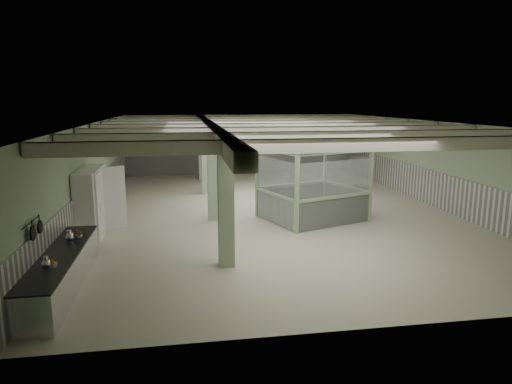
{
  "coord_description": "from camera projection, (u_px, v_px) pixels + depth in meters",
  "views": [
    {
      "loc": [
        -3.61,
        -17.9,
        4.47
      ],
      "look_at": [
        -1.09,
        -2.4,
        1.3
      ],
      "focal_mm": 32.0,
      "sensor_mm": 36.0,
      "label": 1
    }
  ],
  "objects": [
    {
      "name": "wall_left",
      "position": [
        93.0,
        172.0,
        17.31
      ],
      "size": [
        0.02,
        20.0,
        3.6
      ],
      "primitive_type": "cube",
      "color": "#98AC8A",
      "rests_on": "floor"
    },
    {
      "name": "pendant_front",
      "position": [
        324.0,
        149.0,
        13.41
      ],
      "size": [
        0.44,
        0.44,
        0.22
      ],
      "primitive_type": "cone",
      "rotation": [
        3.14,
        0.0,
        0.0
      ],
      "color": "#29362A",
      "rests_on": "ceiling"
    },
    {
      "name": "wall_right",
      "position": [
        433.0,
        164.0,
        19.51
      ],
      "size": [
        0.02,
        20.0,
        3.6
      ],
      "primitive_type": "cube",
      "color": "#98AC8A",
      "rests_on": "floor"
    },
    {
      "name": "column_b",
      "position": [
        213.0,
        173.0,
        17.05
      ],
      "size": [
        0.42,
        0.42,
        3.6
      ],
      "primitive_type": "cube",
      "color": "#A0B995",
      "rests_on": "floor"
    },
    {
      "name": "column_c",
      "position": [
        206.0,
        157.0,
        21.89
      ],
      "size": [
        0.42,
        0.42,
        3.6
      ],
      "primitive_type": "cube",
      "color": "#A0B995",
      "rests_on": "floor"
    },
    {
      "name": "hook_rail",
      "position": [
        31.0,
        222.0,
        9.96
      ],
      "size": [
        0.02,
        1.2,
        0.02
      ],
      "primitive_type": "cylinder",
      "rotation": [
        1.57,
        0.0,
        0.0
      ],
      "color": "black",
      "rests_on": "wall_left"
    },
    {
      "name": "veg_colander",
      "position": [
        75.0,
        235.0,
        12.0
      ],
      "size": [
        0.4,
        0.4,
        0.17
      ],
      "primitive_type": null,
      "rotation": [
        0.0,
        0.0,
        0.06
      ],
      "color": "#39393D",
      "rests_on": "prep_counter"
    },
    {
      "name": "column_d",
      "position": [
        202.0,
        148.0,
        25.76
      ],
      "size": [
        0.42,
        0.42,
        3.6
      ],
      "primitive_type": "cube",
      "color": "#A0B995",
      "rests_on": "floor"
    },
    {
      "name": "beam_e",
      "position": [
        263.0,
        124.0,
        20.51
      ],
      "size": [
        13.9,
        0.35,
        0.32
      ],
      "primitive_type": "cube",
      "color": "beige",
      "rests_on": "ceiling"
    },
    {
      "name": "pendant_back",
      "position": [
        262.0,
        128.0,
        23.57
      ],
      "size": [
        0.44,
        0.44,
        0.22
      ],
      "primitive_type": "cone",
      "rotation": [
        3.14,
        0.0,
        0.0
      ],
      "color": "#29362A",
      "rests_on": "ceiling"
    },
    {
      "name": "skillet_far",
      "position": [
        40.0,
        227.0,
        10.41
      ],
      "size": [
        0.04,
        0.31,
        0.31
      ],
      "primitive_type": "cylinder",
      "rotation": [
        0.0,
        1.57,
        0.0
      ],
      "color": "black",
      "rests_on": "hook_rail"
    },
    {
      "name": "wainscot_left",
      "position": [
        95.0,
        199.0,
        17.53
      ],
      "size": [
        0.05,
        19.9,
        1.5
      ],
      "primitive_type": "cube",
      "color": "silver",
      "rests_on": "floor"
    },
    {
      "name": "orange_bowl",
      "position": [
        52.0,
        265.0,
        9.91
      ],
      "size": [
        0.27,
        0.27,
        0.08
      ],
      "primitive_type": "cylinder",
      "rotation": [
        0.0,
        0.0,
        0.23
      ],
      "color": "#B2B2B7",
      "rests_on": "prep_counter"
    },
    {
      "name": "girder",
      "position": [
        210.0,
        129.0,
        17.71
      ],
      "size": [
        0.45,
        19.9,
        0.4
      ],
      "primitive_type": "cube",
      "color": "beige",
      "rests_on": "ceiling"
    },
    {
      "name": "pitcher_near",
      "position": [
        46.0,
        263.0,
        9.78
      ],
      "size": [
        0.21,
        0.24,
        0.28
      ],
      "primitive_type": null,
      "rotation": [
        0.0,
        0.0,
        -0.07
      ],
      "color": "silver",
      "rests_on": "prep_counter"
    },
    {
      "name": "walkin_cooler",
      "position": [
        92.0,
        202.0,
        15.14
      ],
      "size": [
        1.19,
        2.53,
        2.32
      ],
      "color": "white",
      "rests_on": "floor"
    },
    {
      "name": "floor",
      "position": [
        273.0,
        211.0,
        18.77
      ],
      "size": [
        20.0,
        20.0,
        0.0
      ],
      "primitive_type": "plane",
      "color": "beige",
      "rests_on": "ground"
    },
    {
      "name": "skillet_near",
      "position": [
        33.0,
        233.0,
        9.9
      ],
      "size": [
        0.04,
        0.32,
        0.32
      ],
      "primitive_type": "cylinder",
      "rotation": [
        0.0,
        1.57,
        0.0
      ],
      "color": "black",
      "rests_on": "hook_rail"
    },
    {
      "name": "filing_cabinet",
      "position": [
        361.0,
        200.0,
        17.87
      ],
      "size": [
        0.47,
        0.61,
        1.23
      ],
      "primitive_type": "cube",
      "rotation": [
        0.0,
        0.0,
        0.13
      ],
      "color": "#535849",
      "rests_on": "floor"
    },
    {
      "name": "beam_c",
      "position": [
        288.0,
        131.0,
        15.68
      ],
      "size": [
        13.9,
        0.35,
        0.32
      ],
      "primitive_type": "cube",
      "color": "beige",
      "rests_on": "ceiling"
    },
    {
      "name": "beam_d",
      "position": [
        274.0,
        127.0,
        18.09
      ],
      "size": [
        13.9,
        0.35,
        0.32
      ],
      "primitive_type": "cube",
      "color": "beige",
      "rests_on": "ceiling"
    },
    {
      "name": "beam_a",
      "position": [
        336.0,
        145.0,
        10.84
      ],
      "size": [
        13.9,
        0.35,
        0.32
      ],
      "primitive_type": "cube",
      "color": "beige",
      "rests_on": "ceiling"
    },
    {
      "name": "wainscot_back",
      "position": [
        241.0,
        161.0,
        28.27
      ],
      "size": [
        13.9,
        0.05,
        1.5
      ],
      "primitive_type": "cube",
      "color": "silver",
      "rests_on": "floor"
    },
    {
      "name": "ceiling",
      "position": [
        274.0,
        122.0,
        18.06
      ],
      "size": [
        14.0,
        20.0,
        0.02
      ],
      "primitive_type": "cube",
      "color": "beige",
      "rests_on": "wall_back"
    },
    {
      "name": "beam_g",
      "position": [
        247.0,
        119.0,
        25.35
      ],
      "size": [
        13.9,
        0.35,
        0.32
      ],
      "primitive_type": "cube",
      "color": "beige",
      "rests_on": "ceiling"
    },
    {
      "name": "pitcher_far",
      "position": [
        69.0,
        236.0,
        11.66
      ],
      "size": [
        0.26,
        0.28,
        0.31
      ],
      "primitive_type": null,
      "rotation": [
        0.0,
        0.0,
        0.23
      ],
      "color": "silver",
      "rests_on": "prep_counter"
    },
    {
      "name": "beam_f",
      "position": [
        254.0,
        121.0,
        22.93
      ],
      "size": [
        13.9,
        0.35,
        0.32
      ],
      "primitive_type": "cube",
      "color": "beige",
      "rests_on": "ceiling"
    },
    {
      "name": "guard_booth",
      "position": [
        313.0,
        170.0,
        17.16
      ],
      "size": [
        4.34,
        4.01,
        2.86
      ],
      "rotation": [
        0.0,
        0.0,
        0.35
      ],
      "color": "#9FB994",
      "rests_on": "floor"
    },
    {
      "name": "prep_counter",
      "position": [
        62.0,
        271.0,
        10.88
      ],
      "size": [
        0.85,
        4.86,
        0.91
      ],
      "color": "silver",
      "rests_on": "floor"
    },
    {
      "name": "wall_front",
      "position": [
        376.0,
        242.0,
        8.74
      ],
      "size": [
        14.0,
        0.02,
        3.6
      ],
      "primitive_type": "cube",
      "color": "#98AC8A",
      "rests_on": "floor"
    },
    {
      "name": "wall_back",
      "position": [
        241.0,
        144.0,
        28.09
      ],
      "size": [
        14.0,
        0.02,
        3.6
      ],
      "primitive_type": "cube",
      "color": "#98AC8A",
      "rests_on": "floor"
    },
    {
      "name": "pendant_mid",
      "position": [
        283.0,
        135.0,
        18.73
      ],
      "size": [
        0.44,
        0.44,
        0.22
      ],
      "primitive_type": "cone",
      "rotation": [
        3.14,
        0.0,
        0.0
      ],
      "color": "#29362A",
      "rests_on": "ceiling"
    },
    {
      "name": "column_a",
      "position": [
        226.0,
        202.0,
        12.22
      ],
      "size": [
        0.42,
        0.42,
        3.6
      ],
      "primitive_type": "cube",
      "color": "#A0B995",
      "rests_on": "floor"
    },
    {
      "name": "beam_b",
      "position": [
        307.0,
        137.0,
        13.26
      ],
      "size": [
        13.9,
        0.35,
        0.32
      ],
      "primitive_type": "cube",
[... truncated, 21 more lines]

